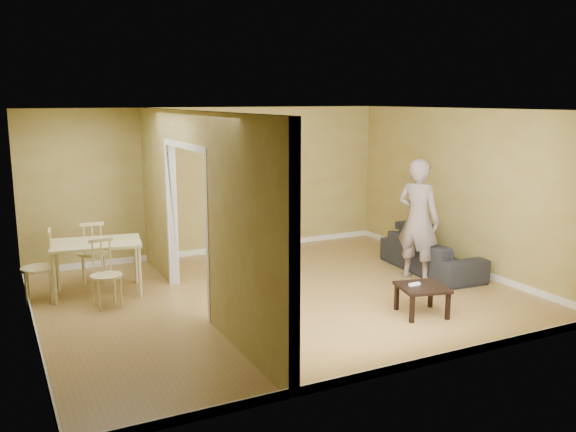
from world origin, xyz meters
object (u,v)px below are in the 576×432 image
object	(u,v)px
coffee_table	(422,290)
chair_left	(38,266)
chair_far	(93,251)
bookshelf	(252,196)
sofa	(432,249)
chair_near	(106,274)
person	(418,209)
dining_table	(96,247)

from	to	relation	value
coffee_table	chair_left	distance (m)	5.16
chair_far	bookshelf	bearing A→B (deg)	-161.36
sofa	chair_left	world-z (taller)	chair_left
sofa	chair_near	bearing A→B (deg)	87.35
person	coffee_table	bearing A→B (deg)	120.42
chair_left	coffee_table	bearing A→B (deg)	64.76
chair_far	coffee_table	bearing A→B (deg)	141.28
sofa	chair_near	distance (m)	5.03
sofa	chair_near	xyz separation A→B (m)	(-4.99, 0.58, 0.09)
chair_left	person	bearing A→B (deg)	81.86
sofa	bookshelf	bearing A→B (deg)	42.36
bookshelf	coffee_table	size ratio (longest dim) A/B	3.48
coffee_table	chair_far	size ratio (longest dim) A/B	0.61
person	chair_far	world-z (taller)	person
chair_left	chair_far	xyz separation A→B (m)	(0.82, 0.64, -0.02)
bookshelf	chair_left	size ratio (longest dim) A/B	2.03
bookshelf	coffee_table	distance (m)	4.20
person	chair_near	bearing A→B (deg)	55.98
bookshelf	chair_left	xyz separation A→B (m)	(-3.75, -1.35, -0.51)
coffee_table	dining_table	world-z (taller)	dining_table
chair_left	sofa	bearing A→B (deg)	85.09
person	dining_table	world-z (taller)	person
person	coffee_table	size ratio (longest dim) A/B	3.77
bookshelf	chair_far	bearing A→B (deg)	-166.31
bookshelf	chair_near	distance (m)	3.61
chair_near	bookshelf	bearing A→B (deg)	27.70
bookshelf	sofa	bearing A→B (deg)	-51.67
person	coffee_table	xyz separation A→B (m)	(-0.94, -1.32, -0.77)
bookshelf	chair_far	world-z (taller)	bookshelf
dining_table	chair_near	size ratio (longest dim) A/B	1.33
person	dining_table	xyz separation A→B (m)	(-4.53, 1.43, -0.42)
sofa	bookshelf	size ratio (longest dim) A/B	0.96
dining_table	coffee_table	bearing A→B (deg)	-37.51
sofa	coffee_table	xyz separation A→B (m)	(-1.42, -1.53, -0.04)
dining_table	chair_left	distance (m)	0.80
coffee_table	chair_left	xyz separation A→B (m)	(-4.37, 2.75, 0.17)
person	dining_table	size ratio (longest dim) A/B	1.80
sofa	chair_left	size ratio (longest dim) A/B	1.94
sofa	coffee_table	size ratio (longest dim) A/B	3.34
bookshelf	person	bearing A→B (deg)	-60.80
sofa	person	distance (m)	0.89
sofa	chair_far	world-z (taller)	chair_far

